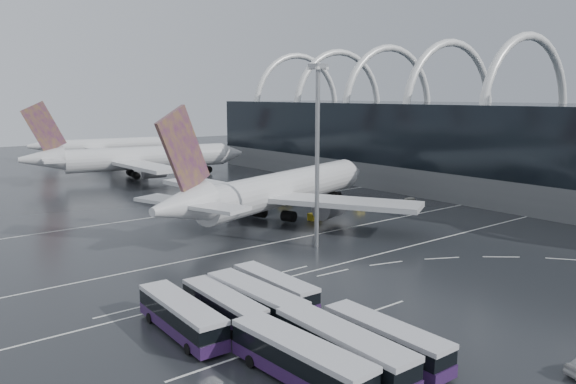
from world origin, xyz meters
TOP-DOWN VIEW (x-y plane):
  - ground at (0.00, 0.00)m, footprint 420.00×420.00m
  - terminal at (61.56, 19.84)m, footprint 42.00×160.00m
  - lane_marking_near at (0.00, -2.00)m, footprint 120.00×0.25m
  - lane_marking_mid at (0.00, 12.00)m, footprint 120.00×0.25m
  - lane_marking_far at (0.00, 40.00)m, footprint 120.00×0.25m
  - bus_bay_line_south at (-24.00, -16.00)m, footprint 28.00×0.25m
  - bus_bay_line_north at (-24.00, 0.00)m, footprint 28.00×0.25m
  - airliner_main at (3.88, 24.57)m, footprint 59.73×51.74m
  - airliner_gate_b at (5.00, 88.07)m, footprint 59.14×52.52m
  - airliner_gate_c at (14.08, 139.06)m, footprint 48.60×44.39m
  - bus_row_near_a at (-32.70, -8.79)m, footprint 3.55×13.24m
  - bus_row_near_b at (-28.24, -8.91)m, footprint 3.24×12.30m
  - bus_row_near_c at (-25.08, -9.93)m, footprint 3.37×13.41m
  - bus_row_near_d at (-21.04, -7.70)m, footprint 3.01×12.08m
  - bus_row_far_a at (-29.69, -22.44)m, footprint 3.80×13.82m
  - bus_row_far_b at (-25.77, -23.10)m, footprint 3.49×13.97m
  - bus_row_far_c at (-21.41, -23.78)m, footprint 3.02×12.43m
  - floodlight_mast at (-2.83, 6.32)m, footprint 2.01×2.01m
  - gse_cart_belly_a at (21.73, 21.73)m, footprint 2.08×1.23m
  - gse_cart_belly_c at (8.74, 20.03)m, footprint 2.30×1.36m
  - gse_cart_belly_d at (34.55, 19.89)m, footprint 1.92×1.14m
  - gse_cart_belly_e at (13.44, 34.58)m, footprint 2.43×1.44m

SIDE VIEW (x-z plane):
  - ground at x=0.00m, z-range 0.00..0.00m
  - lane_marking_near at x=0.00m, z-range 0.00..0.01m
  - lane_marking_mid at x=0.00m, z-range 0.00..0.01m
  - lane_marking_far at x=0.00m, z-range 0.00..0.01m
  - bus_bay_line_south at x=-24.00m, z-range 0.00..0.01m
  - bus_bay_line_north at x=-24.00m, z-range 0.00..0.01m
  - gse_cart_belly_d at x=34.55m, z-range 0.00..1.05m
  - gse_cart_belly_a at x=21.73m, z-range 0.00..1.14m
  - gse_cart_belly_c at x=8.74m, z-range 0.00..1.25m
  - gse_cart_belly_e at x=13.44m, z-range 0.00..1.33m
  - bus_row_near_d at x=-21.04m, z-range 0.15..3.11m
  - bus_row_near_b at x=-28.24m, z-range 0.15..3.16m
  - bus_row_far_c at x=-21.41m, z-range 0.15..3.21m
  - bus_row_near_a at x=-32.70m, z-range 0.16..3.39m
  - bus_row_near_c at x=-25.08m, z-range 0.16..3.45m
  - bus_row_far_a at x=-29.69m, z-range 0.17..3.54m
  - bus_row_far_b at x=-25.77m, z-range 0.17..3.60m
  - airliner_gate_c at x=14.08m, z-range -4.33..12.99m
  - airliner_gate_b at x=5.00m, z-range -5.14..15.44m
  - airliner_main at x=3.88m, z-range -5.16..15.51m
  - terminal at x=61.56m, z-range -6.58..28.32m
  - floodlight_mast at x=-2.83m, z-range 3.39..29.64m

